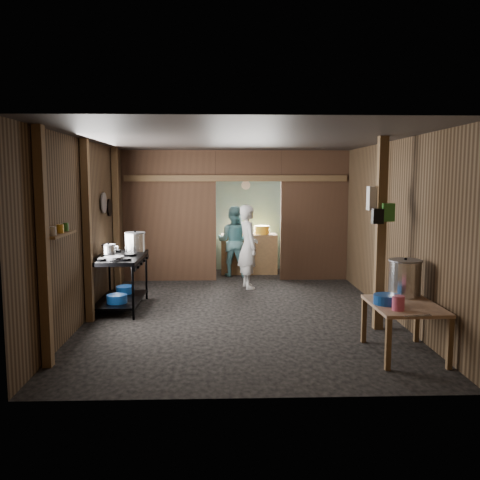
{
  "coord_description": "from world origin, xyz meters",
  "views": [
    {
      "loc": [
        -0.27,
        -8.1,
        2.04
      ],
      "look_at": [
        0.0,
        -0.2,
        1.1
      ],
      "focal_mm": 38.58,
      "sensor_mm": 36.0,
      "label": 1
    }
  ],
  "objects_px": {
    "stock_pot": "(405,279)",
    "gas_range": "(120,282)",
    "yellow_tub": "(262,230)",
    "cook": "(248,247)",
    "stove_pot_large": "(135,242)",
    "prep_table": "(404,330)",
    "pink_bucket": "(398,303)"
  },
  "relations": [
    {
      "from": "stock_pot",
      "to": "gas_range",
      "type": "bearing_deg",
      "value": 154.17
    },
    {
      "from": "yellow_tub",
      "to": "cook",
      "type": "bearing_deg",
      "value": -103.46
    },
    {
      "from": "stove_pot_large",
      "to": "stock_pot",
      "type": "relative_size",
      "value": 0.72
    },
    {
      "from": "prep_table",
      "to": "stove_pot_large",
      "type": "bearing_deg",
      "value": 142.4
    },
    {
      "from": "stove_pot_large",
      "to": "yellow_tub",
      "type": "distance_m",
      "value": 3.45
    },
    {
      "from": "cook",
      "to": "stock_pot",
      "type": "bearing_deg",
      "value": -165.44
    },
    {
      "from": "pink_bucket",
      "to": "yellow_tub",
      "type": "bearing_deg",
      "value": 100.96
    },
    {
      "from": "stove_pot_large",
      "to": "yellow_tub",
      "type": "height_order",
      "value": "stove_pot_large"
    },
    {
      "from": "stock_pot",
      "to": "yellow_tub",
      "type": "distance_m",
      "value": 5.1
    },
    {
      "from": "pink_bucket",
      "to": "gas_range",
      "type": "bearing_deg",
      "value": 144.24
    },
    {
      "from": "cook",
      "to": "prep_table",
      "type": "bearing_deg",
      "value": -169.81
    },
    {
      "from": "stove_pot_large",
      "to": "stock_pot",
      "type": "xyz_separation_m",
      "value": [
        3.68,
        -2.32,
        -0.18
      ]
    },
    {
      "from": "gas_range",
      "to": "stove_pot_large",
      "type": "height_order",
      "value": "stove_pot_large"
    },
    {
      "from": "stove_pot_large",
      "to": "pink_bucket",
      "type": "height_order",
      "value": "stove_pot_large"
    },
    {
      "from": "prep_table",
      "to": "stock_pot",
      "type": "xyz_separation_m",
      "value": [
        0.14,
        0.41,
        0.52
      ]
    },
    {
      "from": "pink_bucket",
      "to": "yellow_tub",
      "type": "relative_size",
      "value": 0.49
    },
    {
      "from": "prep_table",
      "to": "stock_pot",
      "type": "relative_size",
      "value": 2.16
    },
    {
      "from": "yellow_tub",
      "to": "pink_bucket",
      "type": "bearing_deg",
      "value": -79.04
    },
    {
      "from": "pink_bucket",
      "to": "yellow_tub",
      "type": "height_order",
      "value": "yellow_tub"
    },
    {
      "from": "stove_pot_large",
      "to": "cook",
      "type": "relative_size",
      "value": 0.22
    },
    {
      "from": "stove_pot_large",
      "to": "pink_bucket",
      "type": "relative_size",
      "value": 2.11
    },
    {
      "from": "prep_table",
      "to": "yellow_tub",
      "type": "bearing_deg",
      "value": 103.3
    },
    {
      "from": "stove_pot_large",
      "to": "pink_bucket",
      "type": "xyz_separation_m",
      "value": [
        3.37,
        -3.0,
        -0.31
      ]
    },
    {
      "from": "stock_pot",
      "to": "stove_pot_large",
      "type": "bearing_deg",
      "value": 147.78
    },
    {
      "from": "prep_table",
      "to": "cook",
      "type": "relative_size",
      "value": 0.65
    },
    {
      "from": "stove_pot_large",
      "to": "cook",
      "type": "height_order",
      "value": "cook"
    },
    {
      "from": "gas_range",
      "to": "yellow_tub",
      "type": "xyz_separation_m",
      "value": [
        2.46,
        3.04,
        0.52
      ]
    },
    {
      "from": "yellow_tub",
      "to": "stock_pot",
      "type": "bearing_deg",
      "value": -74.12
    },
    {
      "from": "prep_table",
      "to": "yellow_tub",
      "type": "relative_size",
      "value": 3.09
    },
    {
      "from": "gas_range",
      "to": "stove_pot_large",
      "type": "xyz_separation_m",
      "value": [
        0.17,
        0.46,
        0.57
      ]
    },
    {
      "from": "stock_pot",
      "to": "cook",
      "type": "height_order",
      "value": "cook"
    },
    {
      "from": "stove_pot_large",
      "to": "prep_table",
      "type": "bearing_deg",
      "value": -37.6
    }
  ]
}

